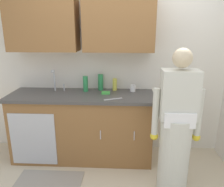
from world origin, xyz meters
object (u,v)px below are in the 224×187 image
(bottle_dish_liquid, at_px, (85,84))
(knife_on_counter, at_px, (113,99))
(person_at_sink, at_px, (176,134))
(sink, at_px, (55,95))
(cup_by_sink, at_px, (133,88))
(sponge, at_px, (106,93))
(bottle_water_short, at_px, (115,84))
(bottle_water_tall, at_px, (101,82))

(bottle_dish_liquid, xyz_separation_m, knife_on_counter, (0.40, -0.34, -0.11))
(person_at_sink, xyz_separation_m, bottle_dish_liquid, (-1.11, 0.77, 0.36))
(bottle_dish_liquid, bearing_deg, sink, -161.15)
(bottle_dish_liquid, height_order, cup_by_sink, bottle_dish_liquid)
(sponge, bearing_deg, knife_on_counter, -63.90)
(sink, distance_m, person_at_sink, 1.65)
(person_at_sink, distance_m, sponge, 1.08)
(person_at_sink, relative_size, knife_on_counter, 6.75)
(bottle_water_short, bearing_deg, sink, -165.53)
(knife_on_counter, bearing_deg, cup_by_sink, 30.67)
(cup_by_sink, bearing_deg, bottle_dish_liquid, -177.59)
(bottle_dish_liquid, relative_size, bottle_water_tall, 0.95)
(bottle_dish_liquid, relative_size, knife_on_counter, 0.90)
(person_at_sink, relative_size, sponge, 14.73)
(sink, relative_size, bottle_water_tall, 2.20)
(bottle_water_tall, bearing_deg, sponge, -65.77)
(cup_by_sink, distance_m, sponge, 0.40)
(bottle_water_short, bearing_deg, knife_on_counter, -90.53)
(bottle_water_short, relative_size, knife_on_counter, 0.71)
(person_at_sink, relative_size, bottle_water_short, 9.53)
(knife_on_counter, xyz_separation_m, sponge, (-0.11, 0.22, 0.01))
(sink, distance_m, bottle_dish_liquid, 0.44)
(person_at_sink, height_order, sponge, person_at_sink)
(bottle_water_tall, bearing_deg, cup_by_sink, -6.43)
(bottle_dish_liquid, height_order, sponge, bottle_dish_liquid)
(person_at_sink, distance_m, knife_on_counter, 0.86)
(bottle_water_tall, bearing_deg, knife_on_counter, -64.76)
(person_at_sink, distance_m, bottle_water_tall, 1.29)
(sink, bearing_deg, bottle_dish_liquid, 18.85)
(sink, distance_m, bottle_water_tall, 0.65)
(person_at_sink, relative_size, bottle_dish_liquid, 7.49)
(bottle_water_tall, distance_m, cup_by_sink, 0.47)
(bottle_water_short, xyz_separation_m, cup_by_sink, (0.26, -0.04, -0.04))
(bottle_water_short, bearing_deg, sponge, -121.25)
(bottle_water_tall, xyz_separation_m, bottle_water_short, (0.20, -0.01, -0.03))
(bottle_water_tall, relative_size, cup_by_sink, 2.42)
(cup_by_sink, height_order, sponge, cup_by_sink)
(bottle_dish_liquid, bearing_deg, bottle_water_tall, 21.21)
(bottle_dish_liquid, xyz_separation_m, cup_by_sink, (0.66, 0.03, -0.06))
(sink, height_order, bottle_dish_liquid, sink)
(cup_by_sink, xyz_separation_m, knife_on_counter, (-0.26, -0.37, -0.04))
(knife_on_counter, bearing_deg, sponge, 92.04)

